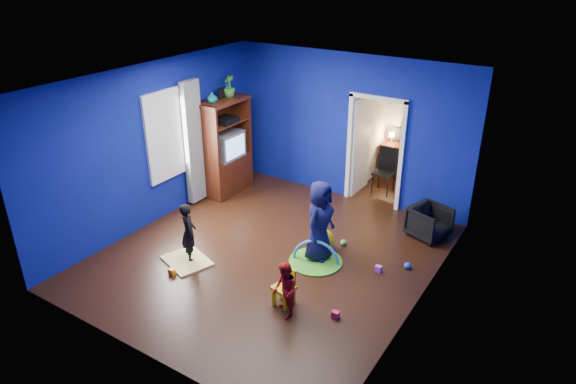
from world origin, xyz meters
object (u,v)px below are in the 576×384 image
Objects in this scene: toddler_red at (285,290)px; kid_chair at (284,289)px; study_desk at (401,161)px; armchair at (429,222)px; folding_chair at (384,172)px; crt_tv at (226,145)px; play_mat at (316,261)px; hopper_ball at (324,240)px; tv_armoire at (225,147)px; child_navy at (320,221)px; vase at (212,97)px; child_black at (189,232)px.

kid_chair is (-0.15, 0.20, -0.16)m from toddler_red.
armchair is at bearing -57.99° from study_desk.
crt_tv is at bearing -148.84° from folding_chair.
crt_tv is 0.76× the size of folding_chair.
armchair is 0.72× the size of play_mat.
hopper_ball is 0.40× the size of folding_chair.
crt_tv reaches higher than play_mat.
tv_armoire is 4.11m from kid_chair.
armchair reaches higher than play_mat.
child_navy is 1.42m from kid_chair.
folding_chair is at bearing 35.12° from vase.
tv_armoire is 3.92× the size of kid_chair.
child_navy is at bearing -109.16° from child_black.
vase is at bearing 166.33° from hopper_ball.
kid_chair is 5.23m from study_desk.
crt_tv is (0.04, 0.00, 0.04)m from tv_armoire.
toddler_red reaches higher than armchair.
play_mat is (0.03, -0.16, -0.67)m from child_navy.
child_black is (-3.03, -2.80, 0.21)m from armchair.
child_navy reaches higher than kid_chair.
kid_chair is at bearing -82.63° from play_mat.
tv_armoire reaches higher than crt_tv.
tv_armoire is (0.00, 0.30, -1.09)m from vase.
kid_chair is at bearing -81.64° from hopper_ball.
hopper_ball reaches higher than play_mat.
study_desk is (-0.14, 4.03, 0.36)m from play_mat.
play_mat is at bearing -25.77° from crt_tv.
crt_tv is at bearing 160.57° from hopper_ball.
toddler_red is 5.44m from study_desk.
crt_tv reaches higher than kid_chair.
armchair is 0.68× the size of folding_chair.
hopper_ball is at bearing 145.52° from toddler_red.
child_black is at bearing -111.73° from folding_chair.
kid_chair is at bearing 170.30° from toddler_red.
child_navy reaches higher than crt_tv.
toddler_red is at bearing -178.42° from armchair.
armchair is 2.65m from study_desk.
crt_tv is at bearing -27.91° from child_black.
child_navy reaches higher than study_desk.
folding_chair reaches higher than toddler_red.
play_mat is (-1.26, -1.79, -0.27)m from armchair.
kid_chair is at bearing -86.00° from folding_chair.
child_navy is at bearing 110.24° from kid_chair.
child_navy is 1.56× the size of play_mat.
child_black reaches higher than armchair.
tv_armoire is 2.13× the size of folding_chair.
armchair reaches higher than kid_chair.
child_black is 2.88m from vase.
child_black is at bearing -140.01° from hopper_ball.
hopper_ball is at bearing 110.80° from kid_chair.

